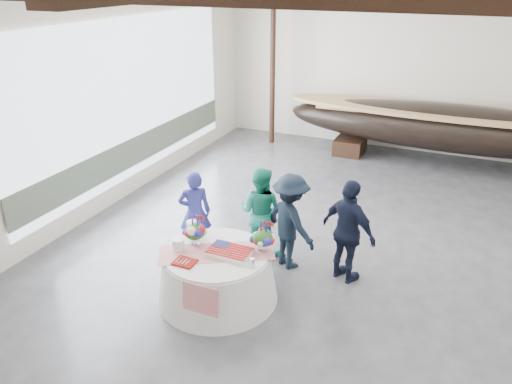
% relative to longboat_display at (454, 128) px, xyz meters
% --- Properties ---
extents(floor, '(10.00, 12.00, 0.01)m').
position_rel_longboat_display_xyz_m(floor, '(-1.17, -5.10, -0.98)').
color(floor, '#3D3D42').
rests_on(floor, ground).
extents(wall_back, '(10.00, 0.02, 4.50)m').
position_rel_longboat_display_xyz_m(wall_back, '(-1.17, 0.90, 1.27)').
color(wall_back, silver).
rests_on(wall_back, ground).
extents(wall_left, '(0.02, 12.00, 4.50)m').
position_rel_longboat_display_xyz_m(wall_left, '(-6.17, -5.10, 1.27)').
color(wall_left, silver).
rests_on(wall_left, ground).
extents(pavilion_structure, '(9.80, 11.76, 4.50)m').
position_rel_longboat_display_xyz_m(pavilion_structure, '(-1.17, -4.24, 3.02)').
color(pavilion_structure, black).
rests_on(pavilion_structure, ground).
extents(open_bay, '(0.03, 7.00, 3.20)m').
position_rel_longboat_display_xyz_m(open_bay, '(-6.12, -4.10, 0.85)').
color(open_bay, silver).
rests_on(open_bay, ground).
extents(longboat_display, '(8.19, 1.64, 1.53)m').
position_rel_longboat_display_xyz_m(longboat_display, '(0.00, 0.00, 0.00)').
color(longboat_display, black).
rests_on(longboat_display, ground).
extents(banquet_table, '(1.76, 1.76, 0.76)m').
position_rel_longboat_display_xyz_m(banquet_table, '(-2.70, -7.01, -0.60)').
color(banquet_table, silver).
rests_on(banquet_table, ground).
extents(tabletop_items, '(1.68, 1.29, 0.40)m').
position_rel_longboat_display_xyz_m(tabletop_items, '(-2.67, -6.87, -0.07)').
color(tabletop_items, red).
rests_on(tabletop_items, banquet_table).
extents(guest_woman_blue, '(0.65, 0.60, 1.48)m').
position_rel_longboat_display_xyz_m(guest_woman_blue, '(-3.63, -6.00, -0.24)').
color(guest_woman_blue, navy).
rests_on(guest_woman_blue, ground).
extents(guest_woman_teal, '(0.77, 0.61, 1.54)m').
position_rel_longboat_display_xyz_m(guest_woman_teal, '(-2.64, -5.57, -0.21)').
color(guest_woman_teal, '#1A866A').
rests_on(guest_woman_teal, ground).
extents(guest_man_left, '(1.18, 1.03, 1.59)m').
position_rel_longboat_display_xyz_m(guest_man_left, '(-2.04, -5.76, -0.19)').
color(guest_man_left, black).
rests_on(guest_man_left, ground).
extents(guest_man_right, '(1.05, 0.79, 1.66)m').
position_rel_longboat_display_xyz_m(guest_man_right, '(-1.10, -5.79, -0.15)').
color(guest_man_right, black).
rests_on(guest_man_right, ground).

